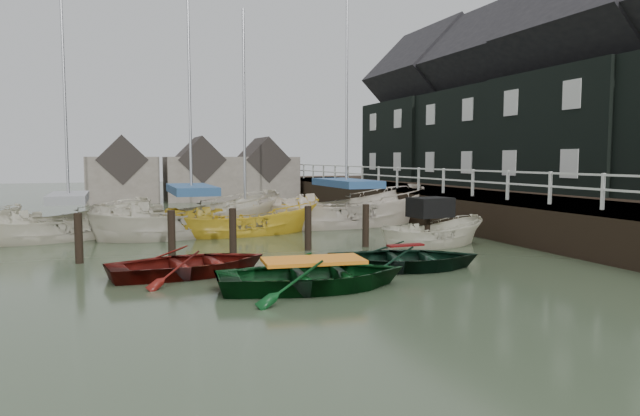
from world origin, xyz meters
name	(u,v)px	position (x,y,z in m)	size (l,w,h in m)	color
ground	(301,270)	(0.00, 0.00, 0.00)	(120.00, 120.00, 0.00)	#2A3622
pier	(424,204)	(9.48, 10.00, 0.71)	(3.04, 32.00, 2.70)	black
land_strip	(518,215)	(15.00, 10.00, 0.00)	(14.00, 38.00, 1.50)	black
quay_houses	(540,101)	(14.99, 8.66, 5.68)	(6.52, 28.14, 10.01)	black
mooring_pilings	(236,238)	(-1.11, 3.00, 0.50)	(13.72, 0.22, 1.80)	black
far_sheds	(196,173)	(0.83, 26.00, 1.86)	(14.00, 4.08, 4.39)	#665B51
rowboat_red	(191,275)	(-2.80, 0.37, 0.00)	(2.85, 3.99, 0.83)	#53100B
rowboat_green	(313,289)	(-0.42, -2.15, 0.00)	(3.07, 4.30, 0.89)	black
rowboat_dkgreen	(405,269)	(2.62, -0.78, 0.00)	(2.85, 3.99, 0.83)	black
motorboat	(433,243)	(5.32, 2.32, 0.11)	(4.10, 1.93, 2.37)	beige
sailboat_a	(70,236)	(-6.10, 8.55, 0.06)	(6.82, 4.81, 10.55)	beige
sailboat_b	(192,233)	(-1.78, 7.94, 0.06)	(8.03, 4.57, 11.55)	beige
sailboat_c	(246,233)	(0.20, 7.59, 0.01)	(6.55, 3.11, 9.70)	gold
sailboat_d	(346,224)	(4.92, 8.81, 0.06)	(8.35, 3.85, 11.96)	beige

